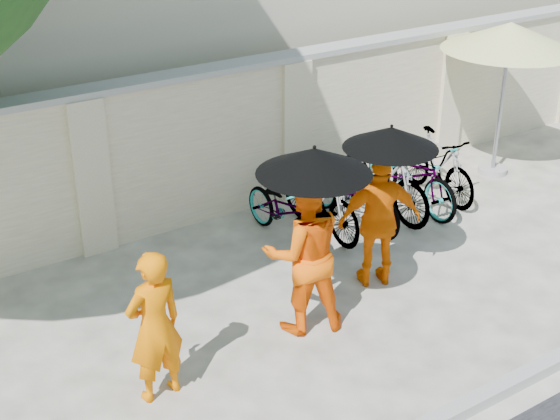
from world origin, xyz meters
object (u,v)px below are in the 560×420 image
monk_left (155,326)px  monk_right (379,220)px  patio_umbrella (510,38)px  monk_center (304,253)px

monk_left → monk_right: size_ratio=0.94×
monk_left → patio_umbrella: bearing=-169.0°
monk_center → monk_left: bearing=24.3°
monk_right → patio_umbrella: bearing=-134.4°
monk_left → patio_umbrella: size_ratio=0.63×
monk_center → monk_right: (1.24, 0.27, -0.08)m
monk_center → monk_right: bearing=-149.5°
monk_left → monk_right: bearing=-177.0°
monk_right → patio_umbrella: (3.62, 1.53, 1.30)m
monk_center → monk_right: size_ratio=1.10×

